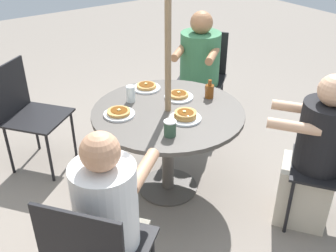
{
  "coord_description": "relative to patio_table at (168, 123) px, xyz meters",
  "views": [
    {
      "loc": [
        -2.08,
        1.44,
        2.05
      ],
      "look_at": [
        0.0,
        0.0,
        0.58
      ],
      "focal_mm": 42.0,
      "sensor_mm": 36.0,
      "label": 1
    }
  ],
  "objects": [
    {
      "name": "pancake_plate_a",
      "position": [
        0.4,
        -0.07,
        0.13
      ],
      "size": [
        0.22,
        0.22,
        0.05
      ],
      "color": "white",
      "rests_on": "patio_table"
    },
    {
      "name": "coffee_cup",
      "position": [
        -0.3,
        0.19,
        0.16
      ],
      "size": [
        0.08,
        0.08,
        0.11
      ],
      "color": "#33513D",
      "rests_on": "patio_table"
    },
    {
      "name": "syrup_bottle",
      "position": [
        -0.01,
        -0.38,
        0.17
      ],
      "size": [
        0.09,
        0.07,
        0.15
      ],
      "color": "brown",
      "rests_on": "patio_table"
    },
    {
      "name": "drinking_glass_a",
      "position": [
        0.28,
        0.15,
        0.17
      ],
      "size": [
        0.07,
        0.07,
        0.12
      ],
      "primitive_type": "cylinder",
      "color": "silver",
      "rests_on": "patio_table"
    },
    {
      "name": "patio_chair_east",
      "position": [
        0.77,
        -0.96,
        -0.07
      ],
      "size": [
        0.64,
        0.64,
        0.92
      ],
      "rotation": [
        0.0,
        0.0,
        0.68
      ],
      "color": "black",
      "rests_on": "ground"
    },
    {
      "name": "pancake_plate_d",
      "position": [
        0.12,
        -0.18,
        0.13
      ],
      "size": [
        0.22,
        0.22,
        0.05
      ],
      "color": "white",
      "rests_on": "patio_table"
    },
    {
      "name": "ground_plane",
      "position": [
        0.0,
        0.0,
        -0.61
      ],
      "size": [
        12.0,
        12.0,
        0.0
      ],
      "primitive_type": "plane",
      "color": "gray"
    },
    {
      "name": "pancake_plate_b",
      "position": [
        0.13,
        0.33,
        0.13
      ],
      "size": [
        0.22,
        0.22,
        0.05
      ],
      "color": "white",
      "rests_on": "patio_table"
    },
    {
      "name": "patio_table",
      "position": [
        0.0,
        0.0,
        0.0
      ],
      "size": [
        1.12,
        1.12,
        0.72
      ],
      "color": "#4C4742",
      "rests_on": "ground"
    },
    {
      "name": "umbrella_pole",
      "position": [
        0.0,
        0.0,
        0.49
      ],
      "size": [
        0.04,
        0.04,
        2.18
      ],
      "primitive_type": "cylinder",
      "color": "#846B4C",
      "rests_on": "ground"
    },
    {
      "name": "pancake_plate_c",
      "position": [
        -0.18,
        -0.02,
        0.13
      ],
      "size": [
        0.22,
        0.22,
        0.07
      ],
      "color": "white",
      "rests_on": "patio_table"
    },
    {
      "name": "diner_north",
      "position": [
        -0.85,
        -0.62,
        -0.08
      ],
      "size": [
        0.59,
        0.55,
        1.14
      ],
      "rotation": [
        0.0,
        0.0,
        -0.94
      ],
      "color": "beige",
      "rests_on": "ground"
    },
    {
      "name": "diner_west",
      "position": [
        -0.65,
        0.82,
        -0.08
      ],
      "size": [
        0.55,
        0.58,
        1.14
      ],
      "rotation": [
        0.0,
        0.0,
        -2.47
      ],
      "color": "gray",
      "rests_on": "ground"
    },
    {
      "name": "patio_chair_south",
      "position": [
        0.96,
        0.76,
        -0.07
      ],
      "size": [
        0.64,
        0.64,
        0.92
      ],
      "rotation": [
        0.0,
        0.0,
        -4.04
      ],
      "color": "black",
      "rests_on": "ground"
    },
    {
      "name": "diner_east",
      "position": [
        0.66,
        -0.82,
        -0.07
      ],
      "size": [
        0.61,
        0.63,
        1.18
      ],
      "rotation": [
        0.0,
        0.0,
        0.68
      ],
      "color": "slate",
      "rests_on": "ground"
    }
  ]
}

